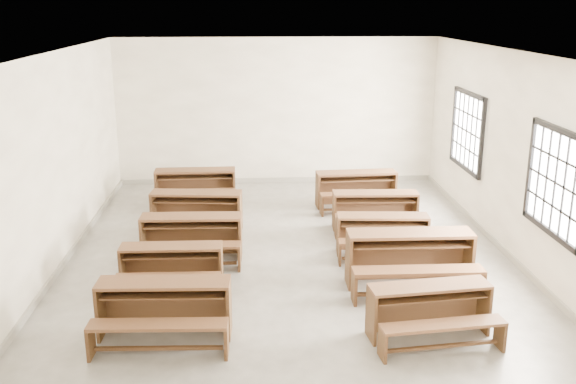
{
  "coord_description": "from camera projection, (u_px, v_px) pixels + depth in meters",
  "views": [
    {
      "loc": [
        -0.57,
        -9.76,
        3.87
      ],
      "look_at": [
        0.0,
        0.0,
        1.0
      ],
      "focal_mm": 40.0,
      "sensor_mm": 36.0,
      "label": 1
    }
  ],
  "objects": [
    {
      "name": "desk_set_9",
      "position": [
        357.0,
        187.0,
        12.63
      ],
      "size": [
        1.62,
        0.91,
        0.71
      ],
      "rotation": [
        0.0,
        0.0,
        0.06
      ],
      "color": "brown",
      "rests_on": "ground"
    },
    {
      "name": "desk_set_1",
      "position": [
        171.0,
        264.0,
        8.96
      ],
      "size": [
        1.43,
        0.76,
        0.64
      ],
      "rotation": [
        0.0,
        0.0,
        -0.01
      ],
      "color": "brown",
      "rests_on": "ground"
    },
    {
      "name": "desk_set_7",
      "position": [
        383.0,
        232.0,
        10.2
      ],
      "size": [
        1.5,
        0.85,
        0.65
      ],
      "rotation": [
        0.0,
        0.0,
        -0.07
      ],
      "color": "brown",
      "rests_on": "ground"
    },
    {
      "name": "desk_set_3",
      "position": [
        196.0,
        209.0,
        11.25
      ],
      "size": [
        1.66,
        0.97,
        0.71
      ],
      "rotation": [
        0.0,
        0.0,
        -0.1
      ],
      "color": "brown",
      "rests_on": "ground"
    },
    {
      "name": "desk_set_2",
      "position": [
        191.0,
        234.0,
        10.01
      ],
      "size": [
        1.59,
        0.85,
        0.7
      ],
      "rotation": [
        0.0,
        0.0,
        -0.02
      ],
      "color": "brown",
      "rests_on": "ground"
    },
    {
      "name": "desk_set_0",
      "position": [
        164.0,
        306.0,
        7.63
      ],
      "size": [
        1.61,
        0.88,
        0.71
      ],
      "rotation": [
        0.0,
        0.0,
        -0.04
      ],
      "color": "brown",
      "rests_on": "ground"
    },
    {
      "name": "room",
      "position": [
        294.0,
        121.0,
        9.87
      ],
      "size": [
        8.5,
        8.5,
        3.2
      ],
      "color": "gray",
      "rests_on": "ground"
    },
    {
      "name": "desk_set_8",
      "position": [
        375.0,
        208.0,
        11.37
      ],
      "size": [
        1.53,
        0.84,
        0.67
      ],
      "rotation": [
        0.0,
        0.0,
        -0.04
      ],
      "color": "brown",
      "rests_on": "ground"
    },
    {
      "name": "desk_set_4",
      "position": [
        195.0,
        184.0,
        12.77
      ],
      "size": [
        1.6,
        0.85,
        0.71
      ],
      "rotation": [
        0.0,
        0.0,
        0.02
      ],
      "color": "brown",
      "rests_on": "ground"
    },
    {
      "name": "desk_set_6",
      "position": [
        410.0,
        255.0,
        9.04
      ],
      "size": [
        1.78,
        0.93,
        0.8
      ],
      "rotation": [
        0.0,
        0.0,
        -0.01
      ],
      "color": "brown",
      "rests_on": "ground"
    },
    {
      "name": "desk_set_5",
      "position": [
        430.0,
        308.0,
        7.66
      ],
      "size": [
        1.54,
        0.92,
        0.66
      ],
      "rotation": [
        0.0,
        0.0,
        0.11
      ],
      "color": "brown",
      "rests_on": "ground"
    }
  ]
}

